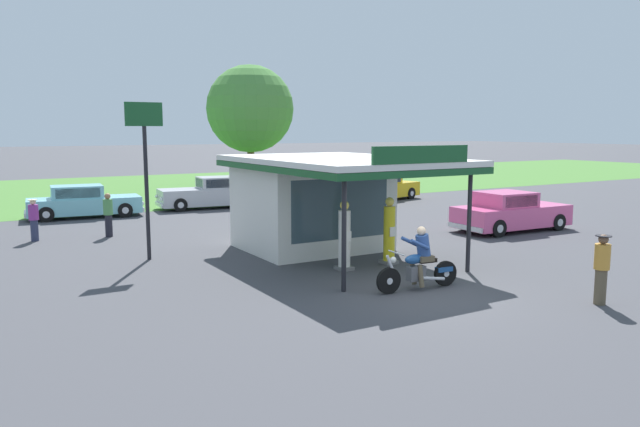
{
  "coord_description": "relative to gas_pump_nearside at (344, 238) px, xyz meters",
  "views": [
    {
      "loc": [
        -9.34,
        -11.1,
        3.91
      ],
      "look_at": [
        -0.1,
        4.53,
        1.4
      ],
      "focal_mm": 33.95,
      "sensor_mm": 36.0,
      "label": 1
    }
  ],
  "objects": [
    {
      "name": "bystander_admiring_sedan",
      "position": [
        3.12,
        -5.81,
        -0.04
      ],
      "size": [
        0.35,
        0.35,
        1.6
      ],
      "color": "brown",
      "rests_on": "ground"
    },
    {
      "name": "gas_pump_offside",
      "position": [
        1.57,
        0.0,
        0.0
      ],
      "size": [
        0.44,
        0.44,
        1.97
      ],
      "color": "slate",
      "rests_on": "ground"
    },
    {
      "name": "parked_car_back_row_left",
      "position": [
        -4.51,
        14.7,
        -0.23
      ],
      "size": [
        5.12,
        2.24,
        1.45
      ],
      "color": "#7AC6D1",
      "rests_on": "ground"
    },
    {
      "name": "tree_oak_right",
      "position": [
        7.3,
        22.32,
        4.22
      ],
      "size": [
        5.63,
        5.63,
        8.09
      ],
      "color": "brown",
      "rests_on": "ground"
    },
    {
      "name": "motorcycle_with_rider",
      "position": [
        0.43,
        -2.74,
        -0.24
      ],
      "size": [
        2.33,
        0.7,
        1.58
      ],
      "color": "black",
      "rests_on": "ground"
    },
    {
      "name": "roadside_pole_sign",
      "position": [
        -4.37,
        4.17,
        2.33
      ],
      "size": [
        1.1,
        0.12,
        4.72
      ],
      "color": "black",
      "rests_on": "ground"
    },
    {
      "name": "ground_plane",
      "position": [
        0.26,
        -2.91,
        -0.9
      ],
      "size": [
        300.0,
        300.0,
        0.0
      ],
      "primitive_type": "plane",
      "color": "#424247"
    },
    {
      "name": "parked_car_back_row_far_right",
      "position": [
        10.97,
        13.33,
        -0.18
      ],
      "size": [
        5.44,
        2.98,
        1.57
      ],
      "color": "gold",
      "rests_on": "ground"
    },
    {
      "name": "parked_car_back_row_centre_left",
      "position": [
        1.7,
        14.98,
        -0.19
      ],
      "size": [
        5.39,
        2.31,
        1.56
      ],
      "color": "#B7B7BC",
      "rests_on": "ground"
    },
    {
      "name": "featured_classic_sedan",
      "position": [
        9.25,
        2.36,
        -0.2
      ],
      "size": [
        4.93,
        2.19,
        1.54
      ],
      "color": "#E55993",
      "rests_on": "ground"
    },
    {
      "name": "grass_verge_strip",
      "position": [
        0.26,
        27.09,
        -0.89
      ],
      "size": [
        120.0,
        24.0,
        0.01
      ],
      "primitive_type": "cube",
      "color": "#477A33",
      "rests_on": "ground"
    },
    {
      "name": "bystander_strolling_foreground",
      "position": [
        -7.04,
        9.35,
        -0.1
      ],
      "size": [
        0.34,
        0.34,
        1.5
      ],
      "color": "#2D3351",
      "rests_on": "ground"
    },
    {
      "name": "gas_pump_nearside",
      "position": [
        0.0,
        0.0,
        0.0
      ],
      "size": [
        0.44,
        0.44,
        1.96
      ],
      "color": "slate",
      "rests_on": "ground"
    },
    {
      "name": "service_station_kiosk",
      "position": [
        0.78,
        2.82,
        0.89
      ],
      "size": [
        5.0,
        7.64,
        3.53
      ],
      "color": "silver",
      "rests_on": "ground"
    },
    {
      "name": "bystander_chatting_near_pumps",
      "position": [
        -4.59,
        8.92,
        -0.05
      ],
      "size": [
        0.34,
        0.34,
        1.62
      ],
      "color": "black",
      "rests_on": "ground"
    }
  ]
}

